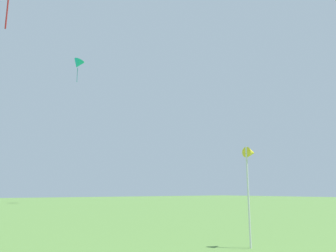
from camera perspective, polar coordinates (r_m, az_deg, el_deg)
The scene contains 2 objects.
distant_kite_teal_mid_right at distance 35.42m, azimuth -15.31°, elevation 10.29°, with size 1.57×1.51×2.55m.
marker_flag at distance 7.58m, azimuth 14.00°, elevation -5.71°, with size 0.30×0.24×2.14m.
Camera 1 is at (-2.26, -0.18, 1.19)m, focal length 35.29 mm.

